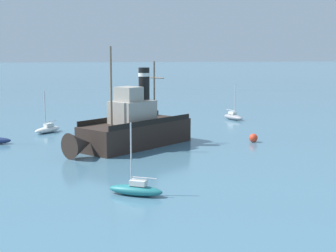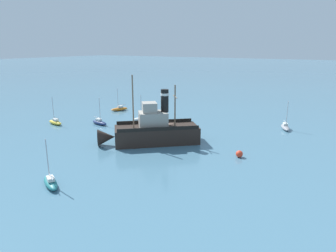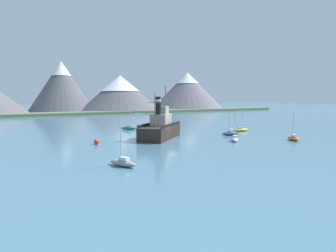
{
  "view_description": "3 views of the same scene",
  "coord_description": "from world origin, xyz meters",
  "px_view_note": "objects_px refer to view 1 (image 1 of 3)",
  "views": [
    {
      "loc": [
        3.2,
        53.39,
        9.76
      ],
      "look_at": [
        -3.11,
        5.38,
        2.37
      ],
      "focal_mm": 55.0,
      "sensor_mm": 36.0,
      "label": 1
    },
    {
      "loc": [
        -23.72,
        37.39,
        13.75
      ],
      "look_at": [
        -2.07,
        2.64,
        2.73
      ],
      "focal_mm": 32.0,
      "sensor_mm": 36.0,
      "label": 2
    },
    {
      "loc": [
        -27.2,
        -45.47,
        7.71
      ],
      "look_at": [
        0.45,
        1.09,
        2.46
      ],
      "focal_mm": 32.0,
      "sensor_mm": 36.0,
      "label": 3
    }
  ],
  "objects_px": {
    "sailboat_grey": "(233,117)",
    "sailboat_teal": "(136,189)",
    "old_tugboat": "(132,129)",
    "sailboat_white": "(48,129)",
    "mooring_buoy": "(253,138)"
  },
  "relations": [
    {
      "from": "sailboat_teal",
      "to": "old_tugboat",
      "type": "bearing_deg",
      "value": -92.65
    },
    {
      "from": "sailboat_white",
      "to": "sailboat_grey",
      "type": "bearing_deg",
      "value": -161.97
    },
    {
      "from": "sailboat_white",
      "to": "mooring_buoy",
      "type": "distance_m",
      "value": 23.67
    },
    {
      "from": "sailboat_grey",
      "to": "sailboat_teal",
      "type": "xyz_separation_m",
      "value": [
        15.75,
        34.79,
        0.0
      ]
    },
    {
      "from": "old_tugboat",
      "to": "mooring_buoy",
      "type": "relative_size",
      "value": 14.53
    },
    {
      "from": "sailboat_white",
      "to": "sailboat_teal",
      "type": "xyz_separation_m",
      "value": [
        -8.37,
        26.93,
        0.0
      ]
    },
    {
      "from": "old_tugboat",
      "to": "sailboat_teal",
      "type": "distance_m",
      "value": 17.01
    },
    {
      "from": "sailboat_grey",
      "to": "sailboat_teal",
      "type": "bearing_deg",
      "value": 65.64
    },
    {
      "from": "old_tugboat",
      "to": "mooring_buoy",
      "type": "bearing_deg",
      "value": -175.55
    },
    {
      "from": "sailboat_grey",
      "to": "old_tugboat",
      "type": "bearing_deg",
      "value": 50.02
    },
    {
      "from": "sailboat_grey",
      "to": "sailboat_white",
      "type": "distance_m",
      "value": 25.37
    },
    {
      "from": "sailboat_teal",
      "to": "sailboat_grey",
      "type": "bearing_deg",
      "value": -114.36
    },
    {
      "from": "mooring_buoy",
      "to": "sailboat_teal",
      "type": "bearing_deg",
      "value": 52.99
    },
    {
      "from": "old_tugboat",
      "to": "sailboat_teal",
      "type": "bearing_deg",
      "value": 87.35
    },
    {
      "from": "sailboat_grey",
      "to": "sailboat_teal",
      "type": "distance_m",
      "value": 38.19
    }
  ]
}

